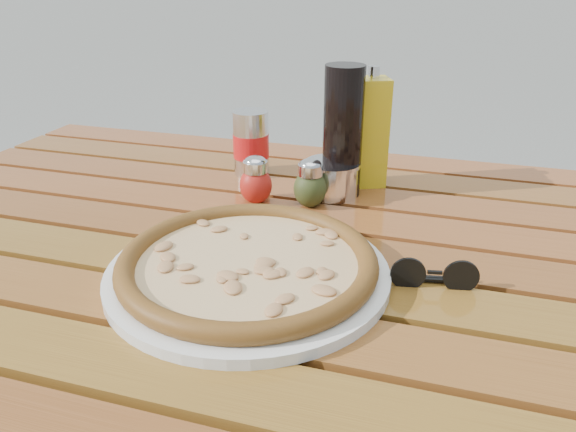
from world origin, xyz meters
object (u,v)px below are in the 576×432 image
(plate, at_px, (248,273))
(table, at_px, (284,285))
(pizza, at_px, (248,262))
(olive_oil_cruet, at_px, (370,132))
(soda_can, at_px, (251,144))
(sunglasses, at_px, (434,276))
(parmesan_tin, at_px, (332,178))
(oregano_shaker, at_px, (310,184))
(dark_bottle, at_px, (343,132))
(pepper_shaker, at_px, (256,181))

(plate, bearing_deg, table, 83.81)
(table, bearing_deg, pizza, -96.19)
(olive_oil_cruet, bearing_deg, soda_can, -177.26)
(soda_can, bearing_deg, sunglasses, -41.69)
(sunglasses, bearing_deg, parmesan_tin, 115.30)
(table, relative_size, pizza, 3.38)
(soda_can, xyz_separation_m, olive_oil_cruet, (0.22, 0.01, 0.04))
(sunglasses, bearing_deg, pizza, -179.02)
(oregano_shaker, xyz_separation_m, dark_bottle, (0.04, 0.07, 0.07))
(pizza, xyz_separation_m, soda_can, (-0.13, 0.37, 0.04))
(table, height_order, olive_oil_cruet, olive_oil_cruet)
(pizza, height_order, parmesan_tin, parmesan_tin)
(soda_can, xyz_separation_m, sunglasses, (0.36, -0.32, -0.04))
(pizza, height_order, soda_can, soda_can)
(soda_can, distance_m, olive_oil_cruet, 0.22)
(table, xyz_separation_m, parmesan_tin, (0.03, 0.19, 0.11))
(olive_oil_cruet, height_order, sunglasses, olive_oil_cruet)
(table, relative_size, sunglasses, 12.71)
(oregano_shaker, bearing_deg, sunglasses, -43.38)
(plate, height_order, oregano_shaker, oregano_shaker)
(olive_oil_cruet, relative_size, parmesan_tin, 1.71)
(dark_bottle, height_order, sunglasses, dark_bottle)
(dark_bottle, relative_size, sunglasses, 2.00)
(plate, bearing_deg, oregano_shaker, 86.44)
(dark_bottle, relative_size, olive_oil_cruet, 1.05)
(table, bearing_deg, pepper_shaker, 125.55)
(olive_oil_cruet, height_order, parmesan_tin, olive_oil_cruet)
(pepper_shaker, bearing_deg, table, -54.45)
(table, bearing_deg, oregano_shaker, 88.70)
(olive_oil_cruet, xyz_separation_m, sunglasses, (0.14, -0.33, -0.08))
(sunglasses, bearing_deg, plate, -179.02)
(olive_oil_cruet, bearing_deg, sunglasses, -67.18)
(table, relative_size, parmesan_tin, 11.39)
(table, bearing_deg, soda_can, 119.60)
(plate, distance_m, dark_bottle, 0.33)
(sunglasses, bearing_deg, oregano_shaker, 125.95)
(sunglasses, bearing_deg, dark_bottle, 112.52)
(table, bearing_deg, olive_oil_cruet, 73.75)
(parmesan_tin, distance_m, sunglasses, 0.32)
(oregano_shaker, bearing_deg, pizza, -93.56)
(oregano_shaker, bearing_deg, table, -91.30)
(pizza, distance_m, oregano_shaker, 0.25)
(pizza, relative_size, pepper_shaker, 5.04)
(dark_bottle, distance_m, parmesan_tin, 0.08)
(plate, relative_size, soda_can, 3.00)
(table, relative_size, pepper_shaker, 17.07)
(table, distance_m, dark_bottle, 0.28)
(pepper_shaker, relative_size, dark_bottle, 0.37)
(dark_bottle, bearing_deg, parmesan_tin, -151.88)
(soda_can, bearing_deg, table, -60.40)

